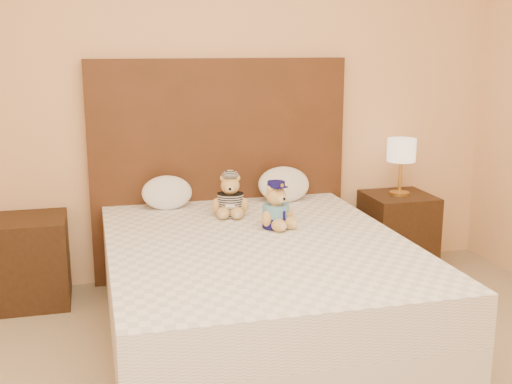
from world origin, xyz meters
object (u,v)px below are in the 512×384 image
nightstand_left (31,261)px  teddy_prisoner (230,195)px  teddy_police (276,205)px  pillow_right (284,183)px  nightstand_right (397,232)px  pillow_left (167,191)px  bed (258,288)px  lamp (401,153)px

nightstand_left → teddy_prisoner: (1.22, -0.26, 0.41)m
nightstand_left → teddy_police: bearing=-22.2°
teddy_police → pillow_right: bearing=44.4°
nightstand_right → teddy_prisoner: 1.37m
nightstand_right → teddy_police: size_ratio=2.03×
pillow_left → pillow_right: size_ratio=0.91×
bed → nightstand_left: bearing=147.4°
pillow_left → teddy_police: bearing=-47.6°
pillow_left → pillow_right: (0.79, 0.00, 0.01)m
teddy_police → pillow_left: teddy_police is taller
bed → lamp: bearing=32.6°
nightstand_left → teddy_police: (1.42, -0.58, 0.41)m
bed → pillow_left: bearing=115.1°
lamp → nightstand_right: bearing=0.0°
nightstand_right → pillow_right: pillow_right is taller
teddy_police → teddy_prisoner: (-0.20, 0.32, -0.00)m
teddy_police → pillow_left: (-0.56, 0.61, -0.02)m
bed → pillow_right: bearing=64.2°
bed → teddy_police: 0.50m
lamp → teddy_police: (-1.08, -0.58, -0.16)m
pillow_right → teddy_prisoner: bearing=-146.3°
nightstand_right → lamp: lamp is taller
nightstand_left → nightstand_right: same height
teddy_police → teddy_prisoner: teddy_police is taller
lamp → pillow_left: lamp is taller
bed → teddy_prisoner: teddy_prisoner is taller
bed → pillow_left: 1.00m
nightstand_left → teddy_prisoner: bearing=-12.1°
bed → teddy_police: teddy_police is taller
lamp → teddy_police: 1.24m
lamp → teddy_police: lamp is taller
bed → pillow_right: (0.40, 0.83, 0.40)m
lamp → teddy_prisoner: bearing=-168.5°
lamp → teddy_police: size_ratio=1.47×
teddy_police → teddy_prisoner: size_ratio=1.02×
bed → pillow_right: size_ratio=5.61×
lamp → teddy_prisoner: (-1.28, -0.26, -0.17)m
lamp → nightstand_left: bearing=180.0°
nightstand_right → pillow_right: 0.94m
nightstand_right → pillow_left: 1.68m
lamp → pillow_left: size_ratio=1.23×
teddy_prisoner → pillow_left: 0.46m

